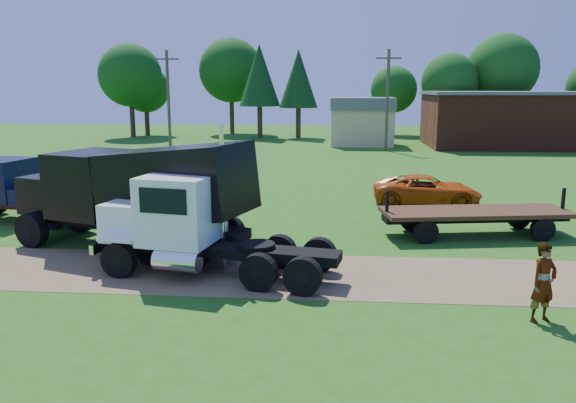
# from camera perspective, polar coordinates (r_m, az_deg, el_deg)

# --- Properties ---
(ground) EXTENTS (140.00, 140.00, 0.00)m
(ground) POSITION_cam_1_polar(r_m,az_deg,el_deg) (17.49, 0.24, -7.42)
(ground) COLOR #295713
(ground) RESTS_ON ground
(dirt_track) EXTENTS (120.00, 4.20, 0.01)m
(dirt_track) POSITION_cam_1_polar(r_m,az_deg,el_deg) (17.48, 0.24, -7.40)
(dirt_track) COLOR brown
(dirt_track) RESTS_ON ground
(white_semi_tractor) EXTENTS (7.73, 3.75, 4.56)m
(white_semi_tractor) POSITION_cam_1_polar(r_m,az_deg,el_deg) (17.64, -10.47, -2.18)
(white_semi_tractor) COLOR black
(white_semi_tractor) RESTS_ON ground
(black_dump_truck) EXTENTS (9.26, 5.32, 3.95)m
(black_dump_truck) POSITION_cam_1_polar(r_m,az_deg,el_deg) (20.23, -15.07, 1.15)
(black_dump_truck) COLOR black
(black_dump_truck) RESTS_ON ground
(navy_truck) EXTENTS (6.28, 3.12, 2.67)m
(navy_truck) POSITION_cam_1_polar(r_m,az_deg,el_deg) (26.75, -25.80, 1.09)
(navy_truck) COLOR maroon
(navy_truck) RESTS_ON ground
(orange_pickup) EXTENTS (5.26, 2.51, 1.45)m
(orange_pickup) POSITION_cam_1_polar(r_m,az_deg,el_deg) (28.42, 13.93, 1.14)
(orange_pickup) COLOR #C04A09
(orange_pickup) RESTS_ON ground
(flatbed_trailer) EXTENTS (7.42, 3.25, 1.84)m
(flatbed_trailer) POSITION_cam_1_polar(r_m,az_deg,el_deg) (22.92, 18.48, -1.40)
(flatbed_trailer) COLOR #352011
(flatbed_trailer) RESTS_ON ground
(spectator_a) EXTENTS (0.87, 0.76, 2.00)m
(spectator_a) POSITION_cam_1_polar(r_m,az_deg,el_deg) (15.15, 24.53, -7.53)
(spectator_a) COLOR #999999
(spectator_a) RESTS_ON ground
(spectator_b) EXTENTS (1.20, 1.13, 1.95)m
(spectator_b) POSITION_cam_1_polar(r_m,az_deg,el_deg) (27.36, -9.22, 1.48)
(spectator_b) COLOR #999999
(spectator_b) RESTS_ON ground
(brick_building) EXTENTS (15.40, 10.40, 5.30)m
(brick_building) POSITION_cam_1_polar(r_m,az_deg,el_deg) (58.99, 21.33, 7.81)
(brick_building) COLOR maroon
(brick_building) RESTS_ON ground
(tan_shed) EXTENTS (6.20, 5.40, 4.70)m
(tan_shed) POSITION_cam_1_polar(r_m,az_deg,el_deg) (56.65, 7.49, 8.13)
(tan_shed) COLOR tan
(tan_shed) RESTS_ON ground
(utility_poles) EXTENTS (42.20, 0.28, 9.00)m
(utility_poles) POSITION_cam_1_polar(r_m,az_deg,el_deg) (51.72, 10.07, 10.28)
(utility_poles) COLOR #483D28
(utility_poles) RESTS_ON ground
(tree_row) EXTENTS (58.41, 13.58, 11.64)m
(tree_row) POSITION_cam_1_polar(r_m,az_deg,el_deg) (66.53, 4.35, 12.50)
(tree_row) COLOR #342715
(tree_row) RESTS_ON ground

